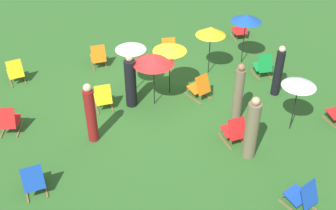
{
  "coord_description": "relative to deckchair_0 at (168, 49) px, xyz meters",
  "views": [
    {
      "loc": [
        3.44,
        10.24,
        7.43
      ],
      "look_at": [
        0.0,
        1.2,
        0.5
      ],
      "focal_mm": 44.42,
      "sensor_mm": 36.0,
      "label": 1
    }
  ],
  "objects": [
    {
      "name": "deckchair_8",
      "position": [
        2.48,
        -0.32,
        0.0
      ],
      "size": [
        0.52,
        0.79,
        0.83
      ],
      "rotation": [
        0.0,
        0.0,
        -0.06
      ],
      "color": "olive",
      "rests_on": "ground"
    },
    {
      "name": "deckchair_9",
      "position": [
        5.27,
        -0.27,
        0.0
      ],
      "size": [
        0.55,
        0.81,
        0.83
      ],
      "rotation": [
        0.0,
        0.0,
        0.11
      ],
      "color": "olive",
      "rests_on": "ground"
    },
    {
      "name": "umbrella_0",
      "position": [
        -0.93,
        1.45,
        1.18
      ],
      "size": [
        0.99,
        0.99,
        1.69
      ],
      "color": "black",
      "rests_on": "ground"
    },
    {
      "name": "umbrella_5",
      "position": [
        -2.34,
        1.25,
        1.33
      ],
      "size": [
        1.04,
        1.04,
        1.83
      ],
      "color": "black",
      "rests_on": "ground"
    },
    {
      "name": "umbrella_1",
      "position": [
        -1.78,
        5.07,
        1.18
      ],
      "size": [
        0.92,
        0.92,
        1.68
      ],
      "color": "black",
      "rests_on": "ground"
    },
    {
      "name": "deckchair_12",
      "position": [
        -0.01,
        2.74,
        0.0
      ],
      "size": [
        0.68,
        0.87,
        0.83
      ],
      "rotation": [
        0.0,
        0.0,
        0.3
      ],
      "color": "olive",
      "rests_on": "ground"
    },
    {
      "name": "person_3",
      "position": [
        -0.57,
        4.09,
        0.5
      ],
      "size": [
        0.38,
        0.38,
        1.82
      ],
      "rotation": [
        0.0,
        0.0,
        0.96
      ],
      "color": "#72664C",
      "rests_on": "ground"
    },
    {
      "name": "person_2",
      "position": [
        -0.1,
        5.64,
        0.5
      ],
      "size": [
        0.46,
        0.46,
        1.84
      ],
      "rotation": [
        0.0,
        0.0,
        1.1
      ],
      "color": "#72664C",
      "rests_on": "ground"
    },
    {
      "name": "umbrella_4",
      "position": [
        1.84,
        1.67,
        1.25
      ],
      "size": [
        0.94,
        0.94,
        1.73
      ],
      "color": "black",
      "rests_on": "ground"
    },
    {
      "name": "umbrella_2",
      "position": [
        0.75,
        2.12,
        1.23
      ],
      "size": [
        1.03,
        1.03,
        1.71
      ],
      "color": "black",
      "rests_on": "ground"
    },
    {
      "name": "person_1",
      "position": [
        -2.35,
        3.4,
        0.44
      ],
      "size": [
        0.38,
        0.38,
        1.7
      ],
      "rotation": [
        0.0,
        0.0,
        5.55
      ],
      "color": "black",
      "rests_on": "ground"
    },
    {
      "name": "deckchair_14",
      "position": [
        2.92,
        2.2,
        0.0
      ],
      "size": [
        0.53,
        0.79,
        0.83
      ],
      "rotation": [
        0.0,
        0.0,
        -0.07
      ],
      "color": "olive",
      "rests_on": "ground"
    },
    {
      "name": "umbrella_3",
      "position": [
        1.42,
        2.55,
        1.2
      ],
      "size": [
        1.2,
        1.2,
        1.72
      ],
      "color": "black",
      "rests_on": "ground"
    },
    {
      "name": "deckchair_7",
      "position": [
        -2.55,
        2.29,
        0.0
      ],
      "size": [
        0.57,
        0.81,
        0.83
      ],
      "rotation": [
        0.0,
        0.0,
        -0.12
      ],
      "color": "olive",
      "rests_on": "ground"
    },
    {
      "name": "deckchair_13",
      "position": [
        -3.2,
        -0.49,
        0.0
      ],
      "size": [
        0.6,
        0.83,
        0.83
      ],
      "rotation": [
        0.0,
        0.0,
        -0.17
      ],
      "color": "olive",
      "rests_on": "ground"
    },
    {
      "name": "deckchair_4",
      "position": [
        -0.33,
        7.61,
        0.0
      ],
      "size": [
        0.67,
        0.86,
        0.83
      ],
      "rotation": [
        0.0,
        0.0,
        0.29
      ],
      "color": "olive",
      "rests_on": "ground"
    },
    {
      "name": "deckchair_0",
      "position": [
        0.0,
        0.0,
        0.0
      ],
      "size": [
        0.6,
        0.83,
        0.83
      ],
      "rotation": [
        0.0,
        0.0,
        -0.17
      ],
      "color": "olive",
      "rests_on": "ground"
    },
    {
      "name": "ground_plane",
      "position": [
        1.3,
        2.23,
        -0.37
      ],
      "size": [
        40.0,
        40.0,
        0.0
      ],
      "primitive_type": "plane",
      "color": "#2D6026"
    },
    {
      "name": "person_4",
      "position": [
        2.08,
        2.35,
        0.44
      ],
      "size": [
        0.48,
        0.48,
        1.73
      ],
      "rotation": [
        0.0,
        0.0,
        3.84
      ],
      "color": "black",
      "rests_on": "ground"
    },
    {
      "name": "person_0",
      "position": [
        3.53,
        3.56,
        0.49
      ],
      "size": [
        0.34,
        0.34,
        1.8
      ],
      "rotation": [
        0.0,
        0.0,
        1.81
      ],
      "color": "maroon",
      "rests_on": "ground"
    },
    {
      "name": "deckchair_11",
      "position": [
        5.63,
        2.38,
        0.0
      ],
      "size": [
        0.68,
        0.87,
        0.83
      ],
      "rotation": [
        0.0,
        0.0,
        -0.3
      ],
      "color": "olive",
      "rests_on": "ground"
    },
    {
      "name": "deckchair_3",
      "position": [
        5.24,
        4.96,
        0.0
      ],
      "size": [
        0.5,
        0.77,
        0.83
      ],
      "rotation": [
        0.0,
        0.0,
        0.03
      ],
      "color": "olive",
      "rests_on": "ground"
    },
    {
      "name": "deckchair_2",
      "position": [
        0.01,
        5.0,
        0.0
      ],
      "size": [
        0.48,
        0.76,
        0.83
      ],
      "rotation": [
        0.0,
        0.0,
        0.0
      ],
      "color": "olive",
      "rests_on": "ground"
    }
  ]
}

